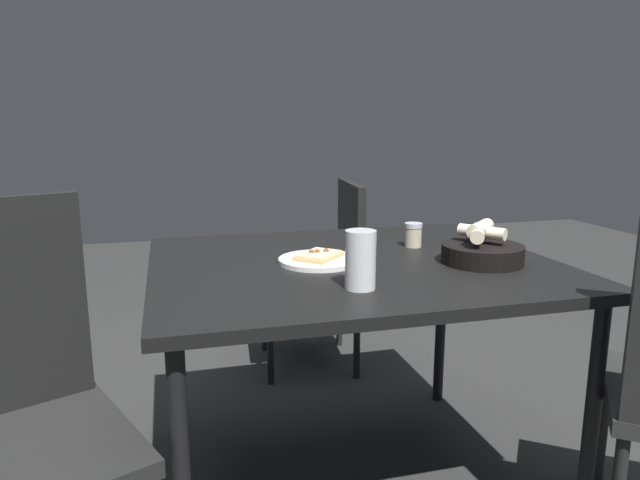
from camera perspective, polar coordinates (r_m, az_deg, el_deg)
The scene contains 8 objects.
ground at distance 1.97m, azimuth 3.00°, elevation -22.78°, with size 8.00×8.00×0.00m, color #2B2B2B.
dining_table at distance 1.68m, azimuth 3.24°, elevation -3.95°, with size 0.96×1.15×0.72m.
pizza_plate at distance 1.63m, azimuth -0.11°, elevation -1.97°, with size 0.23×0.23×0.04m.
bread_basket at distance 1.69m, azimuth 15.87°, elevation -0.99°, with size 0.23×0.23×0.12m.
beer_glass at distance 1.38m, azimuth 4.06°, elevation -2.32°, with size 0.08×0.08×0.14m.
pepper_shaker at distance 1.87m, azimuth 9.30°, elevation 0.37°, with size 0.06×0.06×0.08m.
chair_near at distance 2.60m, azimuth 0.49°, elevation -2.20°, with size 0.48×0.48×0.85m.
chair_far at distance 1.43m, azimuth -28.89°, elevation -13.60°, with size 0.58×0.58×0.95m.
Camera 1 is at (1.54, -0.51, 1.12)m, focal length 32.03 mm.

